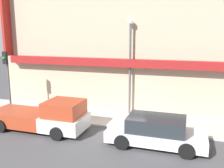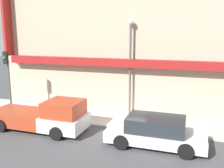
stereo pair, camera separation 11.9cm
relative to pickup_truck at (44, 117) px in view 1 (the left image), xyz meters
name	(u,v)px [view 1 (the left image)]	position (x,y,z in m)	size (l,w,h in m)	color
ground_plane	(120,129)	(3.98, 1.39, -0.78)	(80.00, 80.00, 0.00)	#424244
sidewalk	(127,120)	(3.98, 2.89, -0.72)	(36.00, 3.00, 0.12)	#ADA89E
building	(139,37)	(3.97, 5.87, 4.26)	(19.80, 3.80, 10.51)	tan
pickup_truck	(44,117)	(0.00, 0.00, 0.00)	(5.55, 2.18, 1.78)	silver
parked_car	(156,131)	(6.15, 0.00, -0.09)	(4.66, 2.12, 1.41)	silver
fire_hydrant	(75,113)	(0.88, 1.98, -0.34)	(0.20, 0.20, 0.65)	#196633
street_lamp	(130,56)	(3.84, 4.04, 3.09)	(0.36, 0.36, 6.07)	#4C4C4C
traffic_light	(7,71)	(-3.73, 1.72, 2.11)	(0.28, 0.42, 4.06)	#4C4C4C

